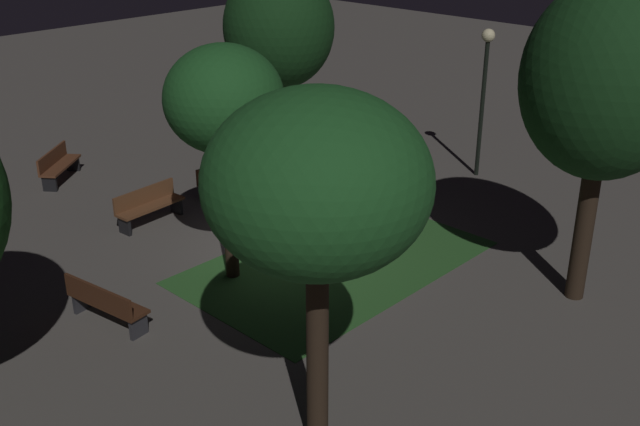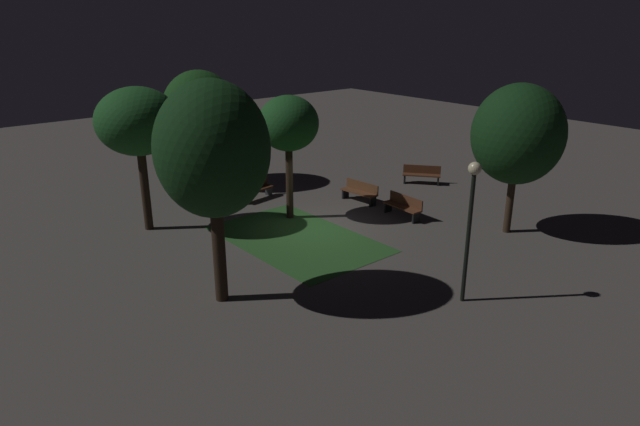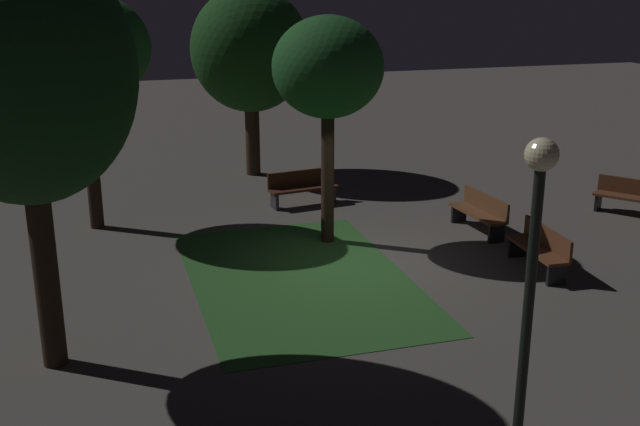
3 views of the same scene
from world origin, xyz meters
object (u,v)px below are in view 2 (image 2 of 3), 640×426
Objects in this scene: bench_near_trees at (254,189)px; tree_near_wall at (200,109)px; bench_path_side at (403,206)px; tree_back_left at (288,125)px; bench_lawn_edge at (422,174)px; tree_left_canopy at (212,151)px; tree_right_canopy at (518,135)px; bench_front_left at (360,191)px; tree_back_right at (138,122)px; lamp_post_plaza_east at (471,208)px.

tree_near_wall is (3.45, 0.56, 3.14)m from bench_near_trees.
bench_path_side is 5.68m from tree_back_left.
tree_near_wall is at bearing 50.76° from bench_lawn_edge.
tree_back_left is 7.09m from tree_left_canopy.
tree_near_wall is (12.91, 5.69, -0.11)m from tree_right_canopy.
bench_front_left is 0.29× the size of tree_left_canopy.
tree_back_right is 12.20m from lamp_post_plaza_east.
bench_path_side is 0.99× the size of bench_near_trees.
bench_front_left is 0.33× the size of tree_right_canopy.
tree_right_canopy reaches higher than bench_lawn_edge.
bench_lawn_edge is 0.32× the size of tree_back_right.
lamp_post_plaza_east is at bearing 177.37° from tree_back_left.
bench_near_trees is 1.08× the size of bench_lawn_edge.
tree_back_right is 0.97× the size of tree_right_canopy.
bench_path_side is at bearing -180.00° from bench_front_left.
tree_back_left is at bearing -117.07° from tree_back_right.
bench_near_trees is at bearing 29.94° from bench_path_side.
bench_near_trees is at bearing -170.77° from tree_near_wall.
bench_near_trees is (5.81, 3.35, 0.00)m from bench_path_side.
tree_back_right is at bearing 21.80° from lamp_post_plaza_east.
tree_back_right is at bearing 57.51° from bench_path_side.
tree_back_left is (-2.92, 0.23, 3.33)m from bench_near_trees.
tree_right_canopy is 8.45m from tree_back_left.
tree_left_canopy is 1.16× the size of tree_near_wall.
bench_front_left is 4.23m from bench_lawn_edge.
bench_front_left is at bearing 16.09° from tree_right_canopy.
tree_right_canopy reaches higher than bench_near_trees.
tree_back_right is 6.00m from tree_near_wall.
tree_near_wall is at bearing 30.13° from bench_front_left.
lamp_post_plaza_east reaches higher than bench_near_trees.
lamp_post_plaza_east is at bearing 145.85° from bench_path_side.
tree_right_canopy is 0.88× the size of tree_left_canopy.
bench_path_side is 5.20m from tree_right_canopy.
bench_lawn_edge is 10.97m from tree_near_wall.
tree_right_canopy is at bearing -101.98° from tree_left_canopy.
bench_path_side is 7.47m from lamp_post_plaza_east.
tree_right_canopy is 11.29m from tree_left_canopy.
tree_back_right reaches higher than bench_lawn_edge.
tree_left_canopy reaches higher than bench_front_left.
tree_right_canopy is (-3.65, -1.78, 3.26)m from bench_path_side.
bench_near_trees is 10.05m from tree_left_canopy.
lamp_post_plaza_east reaches higher than bench_front_left.
bench_lawn_edge is (0.09, -4.23, 0.00)m from bench_front_left.
tree_right_canopy is (-6.26, 2.45, 3.26)m from bench_lawn_edge.
tree_left_canopy is at bearing 173.48° from tree_back_right.
tree_left_canopy reaches higher than bench_path_side.
tree_right_canopy is (-6.17, -1.78, 3.26)m from bench_front_left.
tree_left_canopy is (-3.92, 13.48, 3.93)m from bench_lawn_edge.
tree_left_canopy is (-6.71, 0.77, 0.29)m from tree_back_right.
bench_front_left is at bearing 91.19° from bench_lawn_edge.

